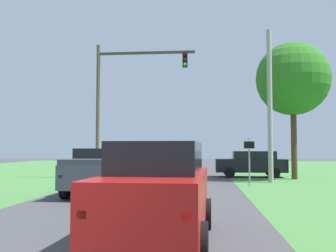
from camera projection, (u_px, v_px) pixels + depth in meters
ground_plane at (146, 196)px, 15.77m from camera, size 120.00×120.00×0.00m
red_suv_near at (159, 189)px, 8.04m from camera, size 2.22×4.85×2.04m
pickup_truck_lead at (103, 171)px, 16.23m from camera, size 2.42×5.20×1.91m
traffic_light at (120, 91)px, 25.70m from camera, size 6.53×0.40×8.80m
keep_moving_sign at (249, 155)px, 19.90m from camera, size 0.60×0.09×2.44m
oak_tree_right at (293, 79)px, 24.68m from camera, size 4.63×4.63×8.63m
crossing_suv_far at (251, 163)px, 26.20m from camera, size 4.65×2.07×1.74m
utility_pole_right at (270, 105)px, 22.20m from camera, size 0.28×0.28×8.73m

